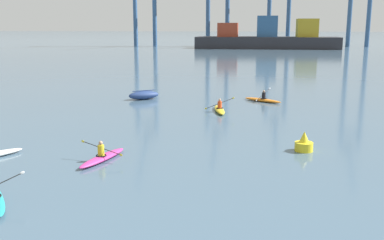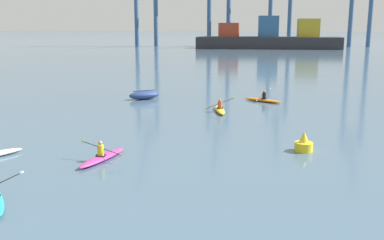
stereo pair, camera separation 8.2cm
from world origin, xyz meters
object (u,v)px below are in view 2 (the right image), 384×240
(capsized_dinghy, at_px, (144,95))
(kayak_orange, at_px, (263,100))
(kayak_magenta, at_px, (102,157))
(container_barge, at_px, (269,38))
(channel_buoy, at_px, (304,144))
(kayak_yellow, at_px, (220,109))

(capsized_dinghy, xyz_separation_m, kayak_orange, (9.87, 0.17, -0.18))
(kayak_magenta, height_order, kayak_orange, kayak_orange)
(container_barge, height_order, channel_buoy, container_barge)
(channel_buoy, relative_size, kayak_yellow, 0.29)
(container_barge, relative_size, capsized_dinghy, 13.27)
(kayak_yellow, bearing_deg, kayak_magenta, -109.41)
(kayak_yellow, height_order, kayak_orange, kayak_orange)
(kayak_magenta, bearing_deg, capsized_dinghy, 97.62)
(capsized_dinghy, height_order, kayak_magenta, kayak_magenta)
(capsized_dinghy, bearing_deg, channel_buoy, -50.58)
(channel_buoy, xyz_separation_m, kayak_orange, (-1.79, 14.35, -0.19))
(container_barge, relative_size, kayak_orange, 11.60)
(kayak_magenta, bearing_deg, channel_buoy, 17.21)
(capsized_dinghy, bearing_deg, container_barge, 81.54)
(capsized_dinghy, height_order, kayak_yellow, kayak_yellow)
(channel_buoy, xyz_separation_m, kayak_magenta, (-9.37, -2.90, -0.19))
(capsized_dinghy, distance_m, kayak_yellow, 8.09)
(capsized_dinghy, relative_size, kayak_yellow, 0.80)
(channel_buoy, xyz_separation_m, kayak_yellow, (-4.94, 9.67, -0.19))
(channel_buoy, distance_m, kayak_magenta, 9.81)
(capsized_dinghy, xyz_separation_m, channel_buoy, (11.66, -14.18, 0.01))
(channel_buoy, relative_size, kayak_magenta, 0.29)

